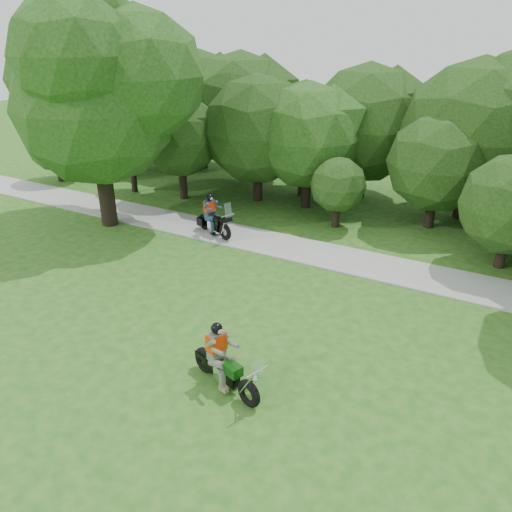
% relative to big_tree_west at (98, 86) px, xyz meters
% --- Properties ---
extents(ground, '(100.00, 100.00, 0.00)m').
position_rel_big_tree_west_xyz_m(ground, '(10.54, -6.85, -5.76)').
color(ground, '#225819').
rests_on(ground, ground).
extents(walkway, '(60.00, 2.20, 0.06)m').
position_rel_big_tree_west_xyz_m(walkway, '(10.54, 1.15, -5.73)').
color(walkway, gray).
rests_on(walkway, ground).
extents(tree_line, '(39.57, 11.62, 7.76)m').
position_rel_big_tree_west_xyz_m(tree_line, '(11.09, 7.78, -2.13)').
color(tree_line, black).
rests_on(tree_line, ground).
extents(big_tree_west, '(8.64, 6.56, 9.96)m').
position_rel_big_tree_west_xyz_m(big_tree_west, '(0.00, 0.00, 0.00)').
color(big_tree_west, black).
rests_on(big_tree_west, ground).
extents(chopper_motorcycle, '(2.31, 1.13, 1.69)m').
position_rel_big_tree_west_xyz_m(chopper_motorcycle, '(10.19, -7.05, -5.13)').
color(chopper_motorcycle, black).
rests_on(chopper_motorcycle, ground).
extents(touring_motorcycle, '(2.12, 1.23, 1.68)m').
position_rel_big_tree_west_xyz_m(touring_motorcycle, '(4.64, 0.83, -5.09)').
color(touring_motorcycle, black).
rests_on(touring_motorcycle, walkway).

